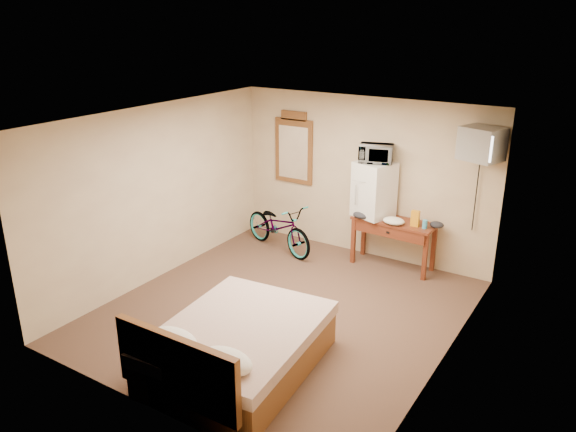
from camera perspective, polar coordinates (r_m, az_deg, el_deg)
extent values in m
plane|color=#4A3125|center=(7.41, -0.53, -9.58)|extent=(4.60, 4.60, 0.00)
plane|color=silver|center=(6.55, -0.60, 9.82)|extent=(4.60, 4.60, 0.00)
cube|color=beige|center=(8.81, 7.59, 3.92)|extent=(4.20, 0.04, 2.50)
cube|color=beige|center=(5.27, -14.38, -7.83)|extent=(4.20, 0.04, 2.50)
cube|color=beige|center=(8.15, -13.07, 2.27)|extent=(0.04, 4.60, 2.50)
cube|color=beige|center=(6.09, 16.34, -4.12)|extent=(0.04, 4.60, 2.50)
cube|color=beige|center=(8.93, 7.00, 1.94)|extent=(0.08, 0.01, 0.13)
cube|color=maroon|center=(8.50, 10.75, -0.55)|extent=(1.26, 0.53, 0.04)
cube|color=maroon|center=(8.68, 6.65, -2.55)|extent=(0.06, 0.06, 0.71)
cube|color=maroon|center=(8.30, 13.74, -4.09)|extent=(0.06, 0.06, 0.71)
cube|color=maroon|center=(8.99, 7.70, -1.77)|extent=(0.06, 0.06, 0.71)
cube|color=maroon|center=(8.63, 14.56, -3.22)|extent=(0.06, 0.06, 0.71)
cube|color=maroon|center=(8.35, 10.17, -1.62)|extent=(1.12, 0.09, 0.16)
cube|color=black|center=(8.33, 10.12, -1.66)|extent=(0.05, 0.02, 0.03)
cube|color=silver|center=(8.50, 8.73, 2.68)|extent=(0.64, 0.62, 0.83)
cube|color=gray|center=(8.23, 8.09, 3.37)|extent=(0.51, 0.01, 0.00)
cylinder|color=gray|center=(8.37, 6.87, 2.14)|extent=(0.02, 0.02, 0.30)
imported|color=silver|center=(8.35, 8.93, 6.29)|extent=(0.56, 0.46, 0.27)
cube|color=orange|center=(8.28, 12.80, -0.25)|extent=(0.12, 0.07, 0.23)
cylinder|color=#3B9ECA|center=(8.24, 13.73, -0.82)|extent=(0.07, 0.07, 0.12)
ellipsoid|color=silver|center=(8.32, 10.69, -0.49)|extent=(0.32, 0.25, 0.10)
ellipsoid|color=black|center=(8.48, 7.49, 0.09)|extent=(0.27, 0.20, 0.10)
ellipsoid|color=black|center=(8.31, 14.88, -0.86)|extent=(0.20, 0.17, 0.09)
cube|color=black|center=(8.07, 19.48, 6.56)|extent=(0.14, 0.02, 0.14)
cylinder|color=black|center=(8.03, 19.41, 6.50)|extent=(0.05, 0.30, 0.05)
cube|color=gray|center=(7.80, 19.10, 6.95)|extent=(0.61, 0.56, 0.44)
cube|color=white|center=(7.59, 18.71, 6.68)|extent=(0.40, 0.15, 0.33)
cube|color=black|center=(8.00, 19.48, 7.22)|extent=(0.30, 0.11, 0.27)
cube|color=brown|center=(9.29, 0.60, 6.60)|extent=(0.70, 0.04, 1.06)
cube|color=brown|center=(9.17, 0.61, 10.16)|extent=(0.47, 0.04, 0.15)
cube|color=white|center=(9.28, 0.53, 6.45)|extent=(0.55, 0.01, 0.87)
imported|color=black|center=(9.08, -0.95, -1.06)|extent=(1.62, 0.97, 0.80)
cube|color=brown|center=(6.26, -4.92, -13.58)|extent=(1.61, 2.05, 0.40)
cube|color=#BDAB93|center=(6.13, -4.99, -11.62)|extent=(1.66, 2.09, 0.14)
cube|color=brown|center=(5.47, -11.29, -15.00)|extent=(1.44, 0.08, 0.70)
ellipsoid|color=silver|center=(5.84, -11.67, -12.24)|extent=(0.57, 0.35, 0.20)
ellipsoid|color=silver|center=(5.45, -6.35, -14.44)|extent=(0.57, 0.35, 0.20)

